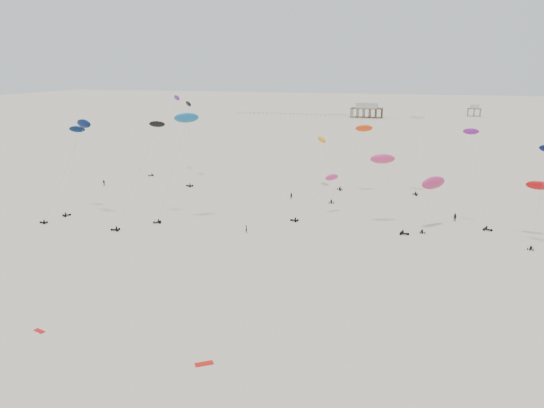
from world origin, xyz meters
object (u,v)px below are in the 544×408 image
(pavilion_main, at_px, (367,111))
(rig_0, at_px, (544,194))
(pavilion_small, at_px, (474,111))
(rig_3, at_px, (417,137))
(spectator_0, at_px, (246,232))
(rig_8, at_px, (320,190))

(pavilion_main, distance_m, rig_0, 255.83)
(pavilion_small, xyz_separation_m, rig_3, (-33.03, -243.83, 12.04))
(pavilion_main, relative_size, rig_0, 1.28)
(rig_3, relative_size, spectator_0, 11.74)
(pavilion_small, bearing_deg, spectator_0, -102.78)
(rig_3, relative_size, rig_8, 1.60)
(pavilion_small, relative_size, rig_3, 0.41)
(pavilion_main, xyz_separation_m, rig_8, (16.43, -243.55, 1.94))
(rig_8, bearing_deg, rig_3, -21.63)
(pavilion_main, relative_size, pavilion_small, 2.33)
(rig_8, height_order, spectator_0, rig_8)
(rig_0, distance_m, spectator_0, 61.13)
(pavilion_main, xyz_separation_m, rig_3, (36.97, -213.83, 11.30))
(rig_0, relative_size, rig_8, 1.20)
(pavilion_main, bearing_deg, rig_8, -86.14)
(rig_0, relative_size, spectator_0, 8.81)
(pavilion_main, distance_m, rig_3, 217.29)
(spectator_0, bearing_deg, rig_3, -68.48)
(rig_0, bearing_deg, spectator_0, 21.37)
(pavilion_main, relative_size, rig_3, 0.96)
(pavilion_small, bearing_deg, rig_0, -91.45)
(rig_3, bearing_deg, spectator_0, 38.09)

